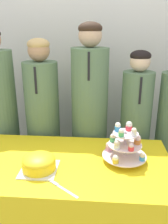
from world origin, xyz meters
TOP-DOWN VIEW (x-y plane):
  - wall_back at (0.00, 1.50)m, footprint 9.00×0.06m
  - table at (0.00, 0.39)m, footprint 1.38×0.77m
  - round_cake at (-0.19, 0.27)m, footprint 0.23×0.23m
  - cake_knife at (-0.04, 0.11)m, footprint 0.20×0.16m
  - cupcake_stand at (0.36, 0.43)m, footprint 0.30×0.30m
  - student_0 at (-0.74, 0.97)m, footprint 0.32×0.32m
  - student_1 at (-0.34, 0.97)m, footprint 0.30×0.31m
  - student_2 at (0.09, 0.97)m, footprint 0.32×0.32m
  - student_3 at (0.50, 0.97)m, footprint 0.27×0.27m

SIDE VIEW (x-z plane):
  - table at x=0.00m, z-range 0.00..0.74m
  - student_3 at x=0.50m, z-range -0.03..1.41m
  - student_1 at x=-0.34m, z-range -0.04..1.49m
  - cake_knife at x=-0.04m, z-range 0.73..0.74m
  - student_0 at x=-0.74m, z-range -0.05..1.56m
  - student_2 at x=0.09m, z-range -0.04..1.61m
  - round_cake at x=-0.19m, z-range 0.73..0.85m
  - cupcake_stand at x=0.36m, z-range 0.73..1.00m
  - wall_back at x=0.00m, z-range 0.00..2.70m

